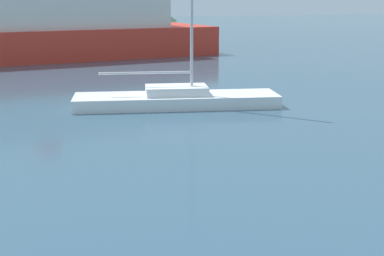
% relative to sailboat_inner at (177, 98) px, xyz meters
% --- Properties ---
extents(sailboat_inner, '(8.45, 3.63, 8.14)m').
position_rel_sailboat_inner_xyz_m(sailboat_inner, '(0.00, 0.00, 0.00)').
color(sailboat_inner, white).
rests_on(sailboat_inner, ground_plane).
extents(ferry_distant, '(26.03, 12.03, 7.11)m').
position_rel_sailboat_inner_xyz_m(ferry_distant, '(-4.24, 20.19, 2.08)').
color(ferry_distant, red).
rests_on(ferry_distant, ground_plane).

